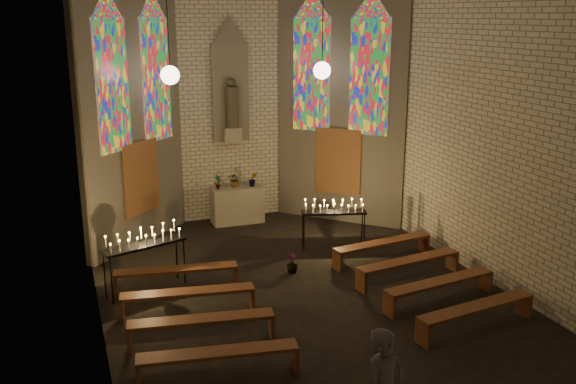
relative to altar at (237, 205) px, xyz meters
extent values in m
plane|color=black|center=(0.00, -5.45, -0.50)|extent=(12.00, 12.00, 0.00)
cube|color=beige|center=(0.00, 0.55, 3.00)|extent=(8.00, 0.02, 7.00)
cube|color=beige|center=(0.00, -11.45, 3.00)|extent=(8.00, 0.02, 7.00)
cube|color=beige|center=(-4.00, -5.45, 3.00)|extent=(0.02, 12.00, 7.00)
cube|color=beige|center=(4.00, -5.45, 3.00)|extent=(0.02, 12.00, 7.00)
cube|color=beige|center=(-2.75, -0.70, 3.00)|extent=(2.72, 2.72, 7.00)
cube|color=beige|center=(2.75, -0.70, 3.00)|extent=(2.72, 2.72, 7.00)
cube|color=#4C3F8C|center=(-3.21, -1.39, 3.50)|extent=(0.78, 0.78, 3.00)
cube|color=#4C3F8C|center=(-2.06, -0.24, 3.50)|extent=(0.78, 0.78, 3.00)
cube|color=#4C3F8C|center=(2.06, -0.24, 3.50)|extent=(0.78, 0.78, 3.00)
cube|color=#4C3F8C|center=(3.21, -1.39, 3.50)|extent=(0.78, 0.78, 3.00)
cube|color=brown|center=(-2.63, -0.82, 1.20)|extent=(0.95, 0.95, 1.80)
cube|color=brown|center=(2.63, -0.82, 1.20)|extent=(0.95, 0.95, 1.80)
cube|color=gray|center=(0.00, 0.47, 3.00)|extent=(1.00, 0.12, 2.60)
cone|color=gray|center=(0.00, 0.47, 4.65)|extent=(1.00, 1.00, 0.80)
cube|color=#ADA78D|center=(0.00, 0.33, 1.90)|extent=(0.45, 0.30, 0.40)
cylinder|color=#4F4636|center=(0.00, 0.33, 2.65)|extent=(0.36, 0.36, 1.10)
sphere|color=#4F4636|center=(0.00, 0.33, 3.30)|extent=(0.26, 0.26, 0.26)
sphere|color=white|center=(-1.90, -1.35, 3.70)|extent=(0.44, 0.44, 0.44)
cylinder|color=black|center=(-1.90, -1.35, 5.10)|extent=(0.02, 0.02, 2.80)
sphere|color=white|center=(1.90, -1.35, 3.70)|extent=(0.44, 0.44, 0.44)
cylinder|color=black|center=(1.90, -1.35, 5.10)|extent=(0.02, 0.02, 2.80)
cube|color=#ADA78D|center=(0.00, 0.00, 0.00)|extent=(1.40, 0.60, 1.00)
imported|color=#4C723F|center=(-0.54, -0.01, 0.70)|extent=(0.25, 0.22, 0.40)
imported|color=#4C723F|center=(-0.03, 0.06, 0.72)|extent=(0.43, 0.38, 0.44)
imported|color=#4C723F|center=(0.45, -0.04, 0.70)|extent=(0.25, 0.22, 0.40)
imported|color=#4C723F|center=(0.18, -3.88, -0.28)|extent=(0.32, 0.32, 0.45)
cube|color=black|center=(-3.00, -3.75, 0.50)|extent=(1.79, 0.96, 0.05)
cylinder|color=black|center=(-3.72, -4.17, -0.01)|extent=(0.03, 0.03, 0.98)
cylinder|color=black|center=(-2.17, -3.64, -0.01)|extent=(0.03, 0.03, 0.98)
cylinder|color=black|center=(-3.83, -3.87, -0.01)|extent=(0.03, 0.03, 0.98)
cylinder|color=black|center=(-2.28, -3.33, -0.01)|extent=(0.03, 0.03, 0.98)
cube|color=black|center=(1.69, -2.71, 0.41)|extent=(1.62, 0.79, 0.05)
cylinder|color=black|center=(0.94, -2.65, -0.06)|extent=(0.03, 0.03, 0.89)
cylinder|color=black|center=(2.36, -3.06, -0.06)|extent=(0.03, 0.03, 0.89)
cylinder|color=black|center=(1.02, -2.37, -0.06)|extent=(0.03, 0.03, 0.89)
cylinder|color=black|center=(2.44, -2.77, -0.06)|extent=(0.03, 0.03, 0.89)
cube|color=brown|center=(-2.40, -3.93, -0.05)|extent=(2.55, 0.72, 0.06)
cube|color=brown|center=(-3.62, -3.74, -0.27)|extent=(0.11, 0.36, 0.45)
cube|color=brown|center=(-1.18, -4.11, -0.27)|extent=(0.11, 0.36, 0.45)
cube|color=brown|center=(2.40, -3.93, -0.05)|extent=(2.55, 0.72, 0.06)
cube|color=brown|center=(1.18, -4.11, -0.27)|extent=(0.11, 0.36, 0.45)
cube|color=brown|center=(3.62, -3.74, -0.27)|extent=(0.11, 0.36, 0.45)
cube|color=brown|center=(-2.40, -5.13, -0.05)|extent=(2.55, 0.72, 0.06)
cube|color=brown|center=(-3.62, -4.94, -0.27)|extent=(0.11, 0.36, 0.45)
cube|color=brown|center=(-1.18, -5.31, -0.27)|extent=(0.11, 0.36, 0.45)
cube|color=brown|center=(2.40, -5.13, -0.05)|extent=(2.55, 0.72, 0.06)
cube|color=brown|center=(1.18, -5.31, -0.27)|extent=(0.11, 0.36, 0.45)
cube|color=brown|center=(3.62, -4.94, -0.27)|extent=(0.11, 0.36, 0.45)
cube|color=brown|center=(-2.40, -6.33, -0.05)|extent=(2.55, 0.72, 0.06)
cube|color=brown|center=(-3.62, -6.14, -0.27)|extent=(0.11, 0.36, 0.45)
cube|color=brown|center=(-1.18, -6.51, -0.27)|extent=(0.11, 0.36, 0.45)
cube|color=brown|center=(2.40, -6.33, -0.05)|extent=(2.55, 0.72, 0.06)
cube|color=brown|center=(1.18, -6.51, -0.27)|extent=(0.11, 0.36, 0.45)
cube|color=brown|center=(3.62, -6.14, -0.27)|extent=(0.11, 0.36, 0.45)
cube|color=brown|center=(-2.40, -7.53, -0.05)|extent=(2.55, 0.72, 0.06)
cube|color=brown|center=(-3.62, -7.34, -0.27)|extent=(0.11, 0.36, 0.45)
cube|color=brown|center=(-1.18, -7.71, -0.27)|extent=(0.11, 0.36, 0.45)
cube|color=brown|center=(2.40, -7.53, -0.05)|extent=(2.55, 0.72, 0.06)
cube|color=brown|center=(1.18, -7.71, -0.27)|extent=(0.11, 0.36, 0.45)
cube|color=brown|center=(3.62, -7.34, -0.27)|extent=(0.11, 0.36, 0.45)
camera|label=1|loc=(-4.41, -16.34, 5.06)|focal=40.00mm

